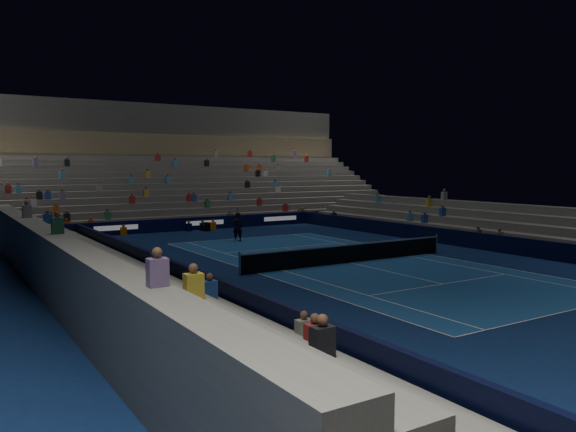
# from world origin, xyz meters

# --- Properties ---
(ground) EXTENTS (90.00, 90.00, 0.00)m
(ground) POSITION_xyz_m (0.00, 0.00, 0.00)
(ground) COLOR #0C1E49
(ground) RESTS_ON ground
(court_surface) EXTENTS (10.97, 23.77, 0.01)m
(court_surface) POSITION_xyz_m (0.00, 0.00, 0.01)
(court_surface) COLOR navy
(court_surface) RESTS_ON ground
(sponsor_barrier_far) EXTENTS (44.00, 0.25, 1.00)m
(sponsor_barrier_far) POSITION_xyz_m (0.00, 18.50, 0.50)
(sponsor_barrier_far) COLOR black
(sponsor_barrier_far) RESTS_ON ground
(sponsor_barrier_east) EXTENTS (0.25, 37.00, 1.00)m
(sponsor_barrier_east) POSITION_xyz_m (9.70, 0.00, 0.50)
(sponsor_barrier_east) COLOR black
(sponsor_barrier_east) RESTS_ON ground
(sponsor_barrier_west) EXTENTS (0.25, 37.00, 1.00)m
(sponsor_barrier_west) POSITION_xyz_m (-9.70, 0.00, 0.50)
(sponsor_barrier_west) COLOR black
(sponsor_barrier_west) RESTS_ON ground
(grandstand_main) EXTENTS (44.00, 15.20, 11.20)m
(grandstand_main) POSITION_xyz_m (0.00, 27.90, 3.38)
(grandstand_main) COLOR slate
(grandstand_main) RESTS_ON ground
(grandstand_east) EXTENTS (5.00, 37.00, 2.50)m
(grandstand_east) POSITION_xyz_m (13.17, 0.00, 0.92)
(grandstand_east) COLOR slate
(grandstand_east) RESTS_ON ground
(grandstand_west) EXTENTS (5.00, 37.00, 2.50)m
(grandstand_west) POSITION_xyz_m (-13.17, 0.00, 0.92)
(grandstand_west) COLOR slate
(grandstand_west) RESTS_ON ground
(tennis_net) EXTENTS (12.90, 0.10, 1.10)m
(tennis_net) POSITION_xyz_m (0.00, 0.00, 0.50)
(tennis_net) COLOR #B2B2B7
(tennis_net) RESTS_ON ground
(tennis_player) EXTENTS (0.74, 0.52, 1.94)m
(tennis_player) POSITION_xyz_m (-1.06, 10.66, 0.97)
(tennis_player) COLOR black
(tennis_player) RESTS_ON ground
(broadcast_camera) EXTENTS (0.60, 1.01, 0.66)m
(broadcast_camera) POSITION_xyz_m (-0.29, 17.47, 0.34)
(broadcast_camera) COLOR black
(broadcast_camera) RESTS_ON ground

